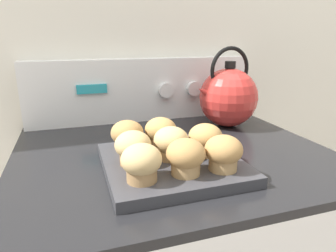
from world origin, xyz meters
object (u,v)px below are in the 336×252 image
Objects in this scene: muffin_r2_c0 at (127,135)px; muffin_r0_c2 at (223,153)px; muffin_r1_c0 at (133,148)px; muffin_r1_c1 at (171,143)px; tea_kettle at (228,96)px; muffin_r0_c1 at (186,157)px; muffin_r0_c0 at (142,163)px; muffin_r2_c1 at (161,132)px; muffin_pan at (171,163)px; muffin_r1_c2 at (205,139)px.

muffin_r0_c2 is at bearing -45.88° from muffin_r2_c0.
muffin_r1_c1 is (0.08, 0.00, 0.00)m from muffin_r1_c0.
muffin_r2_c0 is 0.38m from tea_kettle.
muffin_r1_c1 is at bearing 91.25° from muffin_r0_c1.
muffin_r0_c0 is 1.00× the size of muffin_r0_c2.
muffin_r0_c1 is 1.00× the size of muffin_r1_c0.
muffin_r2_c0 is 0.30× the size of tea_kettle.
muffin_r0_c2 is (0.16, -0.00, 0.00)m from muffin_r0_c0.
muffin_r2_c1 is at bearing 90.53° from muffin_r0_c1.
tea_kettle is (0.26, 0.32, 0.04)m from muffin_r0_c1.
muffin_r0_c2 is 0.11m from muffin_r1_c1.
muffin_pan is at bearing -87.40° from muffin_r1_c1.
tea_kettle reaches higher than muffin_r0_c0.
muffin_r1_c0 is 0.08m from muffin_r1_c1.
muffin_r1_c0 is 0.16m from muffin_r1_c2.
muffin_r0_c0 is 0.18m from muffin_r1_c2.
muffin_r0_c0 is at bearing -91.60° from muffin_r2_c0.
muffin_r0_c0 is at bearing -179.25° from muffin_r0_c1.
muffin_r0_c0 is 1.00× the size of muffin_r2_c1.
muffin_r0_c1 is 0.11m from muffin_r1_c0.
muffin_r2_c1 is at bearing 44.47° from muffin_r1_c0.
muffin_r1_c0 and muffin_r2_c1 have the same top height.
muffin_r0_c2 and muffin_r2_c1 have the same top height.
tea_kettle reaches higher than muffin_r0_c1.
tea_kettle is at bearing 25.85° from muffin_r2_c0.
muffin_r0_c1 reaches higher than muffin_pan.
muffin_r0_c1 is 1.00× the size of muffin_r0_c2.
muffin_r0_c0 is 1.00× the size of muffin_r2_c0.
muffin_r0_c1 is at bearing -62.93° from muffin_r2_c0.
muffin_r1_c0 is 0.08m from muffin_r2_c0.
tea_kettle reaches higher than muffin_r1_c1.
muffin_r1_c0 is at bearing -179.71° from muffin_r1_c2.
muffin_r1_c0 reaches higher than muffin_pan.
muffin_r0_c2 is 1.00× the size of muffin_r1_c0.
muffin_pan is at bearing 133.52° from muffin_r0_c2.
muffin_r1_c2 is at bearing 90.10° from muffin_r0_c2.
muffin_pan is 3.81× the size of muffin_r1_c0.
muffin_r0_c2 is at bearing -26.84° from muffin_r1_c0.
muffin_r0_c1 is at bearing -89.47° from muffin_r2_c1.
muffin_r0_c2 is 1.00× the size of muffin_r1_c2.
muffin_r1_c2 is at bearing -2.00° from muffin_r1_c1.
muffin_r2_c1 is at bearing 62.31° from muffin_r0_c0.
muffin_r0_c0 and muffin_r1_c1 have the same top height.
muffin_r1_c2 is 1.00× the size of muffin_r2_c0.
muffin_r0_c1 is 0.11m from muffin_r1_c2.
tea_kettle is at bearing 50.65° from muffin_r0_c1.
muffin_r0_c0 and muffin_r0_c1 have the same top height.
muffin_r0_c2 is at bearing -89.90° from muffin_r1_c2.
muffin_r0_c1 is 1.00× the size of muffin_r1_c2.
muffin_pan is 3.81× the size of muffin_r0_c2.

